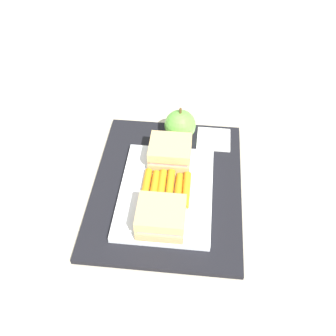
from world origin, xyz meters
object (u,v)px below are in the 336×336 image
Objects in this scene: food_tray at (166,192)px; apple at (180,125)px; sandwich_half_left at (161,217)px; paper_napkin at (214,139)px; sandwich_half_right at (170,152)px; carrot_sticks_bundle at (166,188)px.

apple is at bearing -4.51° from food_tray.
paper_napkin is at bearing -19.63° from sandwich_half_left.
food_tray is 3.29× the size of paper_napkin.
sandwich_half_left is 1.00× the size of sandwich_half_right.
food_tray is 0.08m from sandwich_half_right.
apple reaches higher than paper_napkin.
carrot_sticks_bundle reaches higher than paper_napkin.
sandwich_half_left is 1.14× the size of paper_napkin.
food_tray is 2.60× the size of carrot_sticks_bundle.
sandwich_half_right is 0.08m from carrot_sticks_bundle.
carrot_sticks_bundle is at bearing -0.14° from sandwich_half_left.
paper_napkin is at bearing -27.85° from carrot_sticks_bundle.
sandwich_half_left is at bearing 176.96° from apple.
paper_napkin is at bearing -45.99° from sandwich_half_right.
carrot_sticks_bundle is at bearing 152.15° from paper_napkin.
apple reaches higher than sandwich_half_left.
carrot_sticks_bundle is (-0.08, -0.00, -0.02)m from sandwich_half_right.
apple is (0.16, -0.01, 0.03)m from food_tray.
sandwich_half_left is 0.24m from apple.
apple reaches higher than food_tray.
apple is at bearing -8.69° from sandwich_half_right.
food_tray is at bearing 175.49° from apple.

